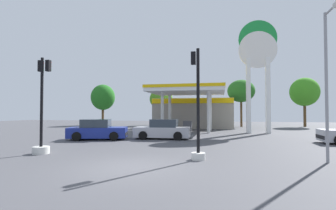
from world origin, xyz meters
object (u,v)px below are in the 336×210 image
at_px(station_pole_sign, 258,62).
at_px(car_1, 98,130).
at_px(tree_0, 103,97).
at_px(tree_3, 304,92).
at_px(corner_streetlamp, 329,70).
at_px(car_0, 163,130).
at_px(tree_2, 241,91).
at_px(tree_1, 161,99).
at_px(traffic_signal_1, 198,120).
at_px(traffic_signal_0, 42,124).

height_order(station_pole_sign, car_1, station_pole_sign).
xyz_separation_m(station_pole_sign, car_1, (-12.65, -8.18, -6.23)).
bearing_deg(tree_0, tree_3, 3.57).
height_order(car_1, corner_streetlamp, corner_streetlamp).
xyz_separation_m(car_0, tree_0, (-13.87, 17.15, 3.69)).
xyz_separation_m(car_1, tree_2, (11.85, 18.27, 4.26)).
bearing_deg(station_pole_sign, tree_3, 57.26).
height_order(car_0, tree_0, tree_0).
distance_m(car_1, tree_1, 20.36).
height_order(traffic_signal_1, corner_streetlamp, corner_streetlamp).
height_order(tree_1, tree_3, tree_3).
bearing_deg(tree_0, car_0, -51.03).
relative_size(car_1, corner_streetlamp, 0.74).
distance_m(car_0, tree_3, 25.12).
relative_size(traffic_signal_0, tree_1, 0.85).
bearing_deg(car_0, traffic_signal_1, -65.95).
bearing_deg(traffic_signal_1, car_1, 142.75).
xyz_separation_m(car_0, car_1, (-4.68, -1.49, 0.00)).
relative_size(tree_1, corner_streetlamp, 0.91).
bearing_deg(station_pole_sign, tree_2, 94.52).
distance_m(car_1, traffic_signal_0, 6.34).
xyz_separation_m(car_1, tree_3, (20.57, 20.50, 4.17)).
xyz_separation_m(car_0, corner_streetlamp, (8.67, -7.40, 3.10)).
bearing_deg(traffic_signal_0, traffic_signal_1, 1.03).
bearing_deg(car_0, traffic_signal_0, -119.20).
distance_m(car_0, traffic_signal_0, 8.94).
xyz_separation_m(car_0, tree_3, (15.89, 19.01, 4.17)).
distance_m(tree_1, corner_streetlamp, 29.24).
relative_size(car_1, traffic_signal_1, 0.94).
xyz_separation_m(tree_0, corner_streetlamp, (22.55, -24.56, -0.58)).
bearing_deg(car_1, corner_streetlamp, -23.90).
xyz_separation_m(car_0, tree_2, (7.18, 16.78, 4.27)).
xyz_separation_m(traffic_signal_1, tree_2, (3.77, 24.41, 3.25)).
xyz_separation_m(tree_2, tree_3, (8.71, 2.23, -0.10)).
bearing_deg(traffic_signal_0, car_0, 60.80).
bearing_deg(tree_2, traffic_signal_1, -98.78).
distance_m(station_pole_sign, corner_streetlamp, 14.46).
bearing_deg(car_1, traffic_signal_1, -37.25).
bearing_deg(corner_streetlamp, car_1, 156.10).
height_order(tree_1, tree_2, tree_2).
xyz_separation_m(tree_1, corner_streetlamp, (13.39, -25.99, -0.29)).
height_order(tree_3, corner_streetlamp, tree_3).
height_order(car_0, car_1, car_1).
height_order(station_pole_sign, tree_1, station_pole_sign).
xyz_separation_m(tree_3, corner_streetlamp, (-7.22, -26.41, -1.07)).
bearing_deg(tree_2, tree_1, 171.36).
bearing_deg(traffic_signal_1, tree_2, 81.22).
relative_size(tree_2, corner_streetlamp, 1.05).
bearing_deg(traffic_signal_1, car_0, 114.05).
distance_m(car_0, tree_1, 19.47).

